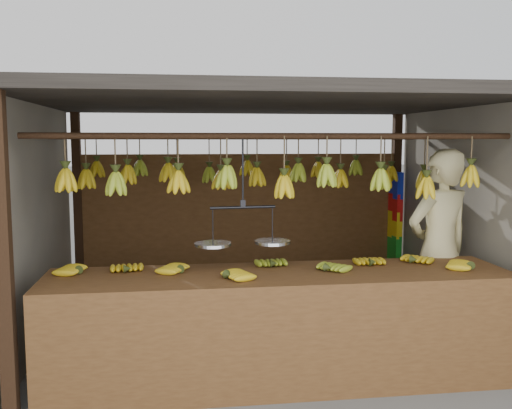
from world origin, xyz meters
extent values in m
plane|color=#5B5B57|center=(0.00, 0.00, 0.00)|extent=(80.00, 80.00, 0.00)
cube|color=black|center=(-2.00, -1.50, 1.15)|extent=(0.10, 0.10, 2.30)
cube|color=black|center=(-2.00, 1.50, 1.15)|extent=(0.10, 0.10, 2.30)
cube|color=black|center=(2.00, 1.50, 1.15)|extent=(0.10, 0.10, 2.30)
cube|color=black|center=(0.00, 0.00, 2.35)|extent=(4.30, 3.30, 0.10)
cylinder|color=black|center=(0.00, -1.00, 2.00)|extent=(4.00, 0.05, 0.05)
cylinder|color=black|center=(0.00, 0.00, 2.00)|extent=(4.00, 0.05, 0.05)
cylinder|color=black|center=(0.00, 1.00, 2.00)|extent=(4.00, 0.05, 0.05)
cube|color=#58361A|center=(0.00, 1.50, 0.90)|extent=(4.00, 0.06, 1.80)
cube|color=#58361A|center=(0.00, -1.10, 0.86)|extent=(3.76, 0.84, 0.08)
cube|color=#58361A|center=(0.00, -1.52, 0.45)|extent=(3.76, 0.04, 0.90)
cube|color=black|center=(-1.78, -1.47, 0.41)|extent=(0.07, 0.07, 0.82)
cube|color=black|center=(1.79, -1.47, 0.41)|extent=(0.07, 0.07, 0.82)
cube|color=black|center=(-1.78, -0.73, 0.41)|extent=(0.07, 0.07, 0.82)
cube|color=black|center=(1.79, -0.73, 0.41)|extent=(0.07, 0.07, 0.82)
ellipsoid|color=gold|center=(-1.59, -0.92, 0.93)|extent=(0.28, 0.24, 0.06)
ellipsoid|color=gold|center=(-1.22, -0.96, 0.93)|extent=(0.21, 0.26, 0.06)
ellipsoid|color=gold|center=(-0.78, -1.01, 0.93)|extent=(0.30, 0.27, 0.06)
ellipsoid|color=gold|center=(-0.44, -1.29, 0.93)|extent=(0.29, 0.26, 0.06)
ellipsoid|color=#92A523|center=(-0.02, -0.93, 0.93)|extent=(0.20, 0.25, 0.06)
ellipsoid|color=#92A523|center=(0.39, -1.15, 0.93)|extent=(0.30, 0.30, 0.06)
ellipsoid|color=gold|center=(0.82, -0.99, 0.93)|extent=(0.18, 0.24, 0.06)
ellipsoid|color=gold|center=(1.21, -0.94, 0.93)|extent=(0.30, 0.30, 0.06)
ellipsoid|color=gold|center=(1.59, -1.21, 0.93)|extent=(0.30, 0.28, 0.06)
ellipsoid|color=gold|center=(-1.67, -0.95, 1.65)|extent=(0.16, 0.16, 0.28)
ellipsoid|color=#92A523|center=(-1.29, -1.00, 1.63)|extent=(0.16, 0.16, 0.28)
ellipsoid|color=gold|center=(-0.80, -0.96, 1.63)|extent=(0.16, 0.16, 0.28)
ellipsoid|color=#92A523|center=(-0.42, -1.01, 1.67)|extent=(0.16, 0.16, 0.28)
ellipsoid|color=gold|center=(0.05, -1.02, 1.59)|extent=(0.16, 0.16, 0.28)
ellipsoid|color=#92A523|center=(0.39, -1.05, 1.68)|extent=(0.16, 0.16, 0.28)
ellipsoid|color=#92A523|center=(0.86, -1.02, 1.64)|extent=(0.16, 0.16, 0.28)
ellipsoid|color=gold|center=(1.25, -1.05, 1.57)|extent=(0.16, 0.16, 0.28)
ellipsoid|color=gold|center=(1.65, -1.02, 1.66)|extent=(0.16, 0.16, 0.28)
ellipsoid|color=gold|center=(-1.66, -0.03, 1.60)|extent=(0.16, 0.16, 0.28)
ellipsoid|color=gold|center=(-1.28, -0.01, 1.64)|extent=(0.16, 0.16, 0.28)
ellipsoid|color=gold|center=(-0.90, -0.01, 1.66)|extent=(0.16, 0.16, 0.28)
ellipsoid|color=gold|center=(-0.39, -0.01, 1.58)|extent=(0.16, 0.16, 0.28)
ellipsoid|color=gold|center=(-0.03, -0.02, 1.61)|extent=(0.16, 0.16, 0.28)
ellipsoid|color=#92A523|center=(0.38, -0.02, 1.65)|extent=(0.16, 0.16, 0.28)
ellipsoid|color=gold|center=(0.81, -0.01, 1.58)|extent=(0.16, 0.16, 0.28)
ellipsoid|color=gold|center=(1.27, -0.01, 1.57)|extent=(0.16, 0.16, 0.28)
ellipsoid|color=gold|center=(1.68, -0.05, 1.57)|extent=(0.16, 0.16, 0.28)
ellipsoid|color=gold|center=(-1.70, 1.03, 1.64)|extent=(0.16, 0.16, 0.28)
ellipsoid|color=#92A523|center=(-1.23, 1.04, 1.65)|extent=(0.16, 0.16, 0.28)
ellipsoid|color=gold|center=(-0.81, 0.99, 1.62)|extent=(0.16, 0.16, 0.28)
ellipsoid|color=#92A523|center=(-0.44, 1.04, 1.57)|extent=(0.16, 0.16, 0.28)
ellipsoid|color=gold|center=(-0.01, 0.95, 1.65)|extent=(0.16, 0.16, 0.28)
ellipsoid|color=gold|center=(0.45, 0.99, 1.58)|extent=(0.16, 0.16, 0.28)
ellipsoid|color=gold|center=(0.85, 1.04, 1.62)|extent=(0.16, 0.16, 0.28)
ellipsoid|color=#92A523|center=(1.29, 1.00, 1.64)|extent=(0.16, 0.16, 0.28)
ellipsoid|color=gold|center=(1.73, 0.97, 1.57)|extent=(0.16, 0.16, 0.28)
cylinder|color=black|center=(-0.29, -1.00, 1.71)|extent=(0.02, 0.02, 0.57)
cylinder|color=black|center=(-0.29, -1.00, 1.43)|extent=(0.54, 0.07, 0.02)
cylinder|color=silver|center=(-0.53, -1.02, 1.13)|extent=(0.29, 0.29, 0.02)
cylinder|color=silver|center=(-0.04, -0.98, 1.13)|extent=(0.29, 0.29, 0.02)
imported|color=beige|center=(1.60, -0.60, 0.95)|extent=(0.79, 0.63, 1.89)
cube|color=#1426BF|center=(1.94, 1.35, 1.40)|extent=(0.08, 0.26, 0.34)
cube|color=red|center=(1.94, 1.35, 1.12)|extent=(0.08, 0.26, 0.34)
cube|color=yellow|center=(1.94, 1.35, 0.90)|extent=(0.08, 0.26, 0.34)
cube|color=#199926|center=(1.94, 1.35, 0.59)|extent=(0.08, 0.26, 0.34)
camera|label=1|loc=(-0.81, -5.55, 1.96)|focal=40.00mm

